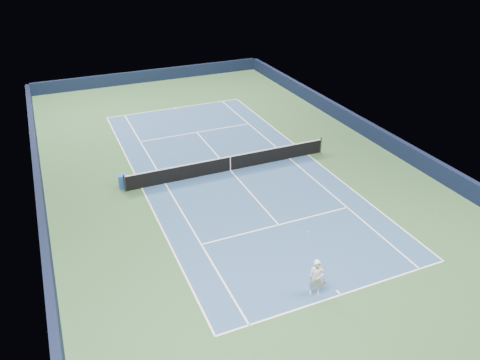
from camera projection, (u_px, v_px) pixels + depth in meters
name	position (u px, v px, depth m)	size (l,w,h in m)	color
ground	(230.00, 170.00, 28.64)	(40.00, 40.00, 0.00)	#2C4E2B
wall_far	(151.00, 76.00, 44.28)	(22.00, 0.35, 1.10)	black
wall_right	(376.00, 134.00, 32.12)	(0.35, 40.00, 1.10)	#111733
wall_left	(40.00, 199.00, 24.62)	(0.35, 40.00, 1.10)	black
court_surface	(230.00, 170.00, 28.64)	(10.97, 23.77, 0.01)	navy
baseline_far	(175.00, 108.00, 38.17)	(10.97, 0.08, 0.00)	white
baseline_near	(341.00, 295.00, 19.10)	(10.97, 0.08, 0.00)	white
sideline_doubles_right	(308.00, 155.00, 30.53)	(0.08, 23.77, 0.00)	white
sideline_doubles_left	(142.00, 188.00, 26.73)	(0.08, 23.77, 0.00)	white
sideline_singles_right	(289.00, 158.00, 30.06)	(0.08, 23.77, 0.00)	white
sideline_singles_left	(165.00, 183.00, 27.21)	(0.08, 23.77, 0.00)	white
service_line_far	(197.00, 132.00, 33.77)	(8.23, 0.08, 0.00)	white
service_line_near	(279.00, 225.00, 23.50)	(8.23, 0.08, 0.00)	white
center_service_line	(230.00, 170.00, 28.63)	(0.08, 12.80, 0.00)	white
center_mark_far	(176.00, 109.00, 38.05)	(0.08, 0.30, 0.00)	white
center_mark_near	(339.00, 293.00, 19.22)	(0.08, 0.30, 0.00)	white
tennis_net	(230.00, 163.00, 28.39)	(12.90, 0.10, 1.07)	black
sponsor_cube	(123.00, 181.00, 26.64)	(0.56, 0.48, 0.80)	#1B46A6
tennis_player	(316.00, 278.00, 18.77)	(0.83, 1.34, 2.42)	silver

